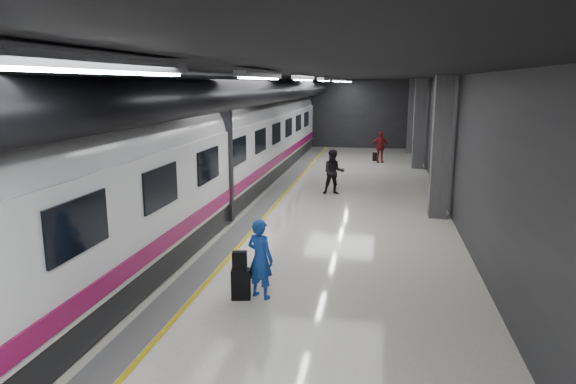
{
  "coord_description": "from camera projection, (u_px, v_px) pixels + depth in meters",
  "views": [
    {
      "loc": [
        2.67,
        -14.77,
        4.26
      ],
      "look_at": [
        0.3,
        -1.7,
        1.44
      ],
      "focal_mm": 32.0,
      "sensor_mm": 36.0,
      "label": 1
    }
  ],
  "objects": [
    {
      "name": "suitcase_far",
      "position": [
        375.0,
        157.0,
        28.66
      ],
      "size": [
        0.33,
        0.23,
        0.48
      ],
      "primitive_type": "cube",
      "rotation": [
        0.0,
        0.0,
        -0.05
      ],
      "color": "black",
      "rests_on": "ground"
    },
    {
      "name": "traveler_far_b",
      "position": [
        380.0,
        147.0,
        27.98
      ],
      "size": [
        1.07,
        0.64,
        1.71
      ],
      "primitive_type": "imported",
      "rotation": [
        0.0,
        0.0,
        0.24
      ],
      "color": "maroon",
      "rests_on": "ground"
    },
    {
      "name": "traveler_main",
      "position": [
        260.0,
        259.0,
        10.26
      ],
      "size": [
        0.71,
        0.6,
        1.64
      ],
      "primitive_type": "imported",
      "rotation": [
        0.0,
        0.0,
        2.72
      ],
      "color": "blue",
      "rests_on": "ground"
    },
    {
      "name": "suitcase_main",
      "position": [
        241.0,
        284.0,
        10.29
      ],
      "size": [
        0.42,
        0.31,
        0.62
      ],
      "primitive_type": "cube",
      "rotation": [
        0.0,
        0.0,
        0.2
      ],
      "color": "black",
      "rests_on": "ground"
    },
    {
      "name": "traveler_far_a",
      "position": [
        334.0,
        172.0,
        19.91
      ],
      "size": [
        0.96,
        0.81,
        1.75
      ],
      "primitive_type": "imported",
      "rotation": [
        0.0,
        0.0,
        0.18
      ],
      "color": "black",
      "rests_on": "ground"
    },
    {
      "name": "shoulder_bag",
      "position": [
        240.0,
        261.0,
        10.15
      ],
      "size": [
        0.31,
        0.2,
        0.38
      ],
      "primitive_type": "cube",
      "rotation": [
        0.0,
        0.0,
        0.2
      ],
      "color": "black",
      "rests_on": "suitcase_main"
    },
    {
      "name": "train",
      "position": [
        184.0,
        156.0,
        15.7
      ],
      "size": [
        3.05,
        38.0,
        4.05
      ],
      "color": "black",
      "rests_on": "ground"
    },
    {
      "name": "ground",
      "position": [
        288.0,
        226.0,
        15.57
      ],
      "size": [
        40.0,
        40.0,
        0.0
      ],
      "primitive_type": "plane",
      "color": "white",
      "rests_on": "ground"
    },
    {
      "name": "platform_hall",
      "position": [
        285.0,
        107.0,
        15.8
      ],
      "size": [
        10.02,
        40.02,
        4.51
      ],
      "color": "black",
      "rests_on": "ground"
    }
  ]
}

